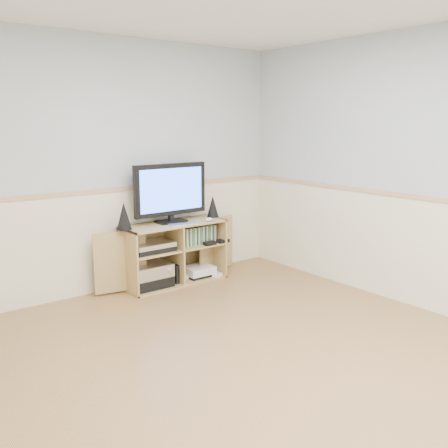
{
  "coord_description": "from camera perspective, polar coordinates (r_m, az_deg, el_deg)",
  "views": [
    {
      "loc": [
        -2.12,
        -2.33,
        1.69
      ],
      "look_at": [
        0.63,
        1.2,
        0.77
      ],
      "focal_mm": 40.0,
      "sensor_mm": 36.0,
      "label": 1
    }
  ],
  "objects": [
    {
      "name": "room",
      "position": [
        3.24,
        2.13,
        3.25
      ],
      "size": [
        4.04,
        4.54,
        2.54
      ],
      "color": "tan",
      "rests_on": "ground"
    },
    {
      "name": "media_cabinet",
      "position": [
        5.34,
        -5.99,
        -3.15
      ],
      "size": [
        1.72,
        0.41,
        0.65
      ],
      "color": "tan",
      "rests_on": "floor"
    },
    {
      "name": "monitor",
      "position": [
        5.21,
        -6.13,
        3.78
      ],
      "size": [
        0.84,
        0.18,
        0.62
      ],
      "color": "black",
      "rests_on": "media_cabinet"
    },
    {
      "name": "speaker_left",
      "position": [
        4.95,
        -11.37,
        0.9
      ],
      "size": [
        0.15,
        0.15,
        0.27
      ],
      "primitive_type": "cone",
      "color": "black",
      "rests_on": "media_cabinet"
    },
    {
      "name": "speaker_right",
      "position": [
        5.51,
        -1.29,
        2.04
      ],
      "size": [
        0.13,
        0.13,
        0.24
      ],
      "primitive_type": "cone",
      "color": "black",
      "rests_on": "media_cabinet"
    },
    {
      "name": "keyboard",
      "position": [
        5.12,
        -4.72,
        -0.03
      ],
      "size": [
        0.3,
        0.17,
        0.01
      ],
      "primitive_type": "cube",
      "rotation": [
        0.0,
        0.0,
        -0.21
      ],
      "color": "silver",
      "rests_on": "media_cabinet"
    },
    {
      "name": "mouse",
      "position": [
        5.3,
        -1.74,
        0.54
      ],
      "size": [
        0.11,
        0.09,
        0.04
      ],
      "primitive_type": "ellipsoid",
      "rotation": [
        0.0,
        0.0,
        0.32
      ],
      "color": "white",
      "rests_on": "media_cabinet"
    },
    {
      "name": "av_components",
      "position": [
        5.18,
        -8.47,
        -4.97
      ],
      "size": [
        0.52,
        0.32,
        0.47
      ],
      "color": "black",
      "rests_on": "media_cabinet"
    },
    {
      "name": "game_consoles",
      "position": [
        5.51,
        -3.06,
        -5.46
      ],
      "size": [
        0.45,
        0.3,
        0.11
      ],
      "color": "white",
      "rests_on": "media_cabinet"
    },
    {
      "name": "game_cases",
      "position": [
        5.41,
        -2.97,
        -1.25
      ],
      "size": [
        0.4,
        0.13,
        0.19
      ],
      "primitive_type": "cube",
      "color": "#3F8C3F",
      "rests_on": "media_cabinet"
    },
    {
      "name": "wall_outlet",
      "position": [
        5.63,
        -3.45,
        0.47
      ],
      "size": [
        0.12,
        0.03,
        0.12
      ],
      "primitive_type": "cube",
      "color": "white",
      "rests_on": "wall_back"
    }
  ]
}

